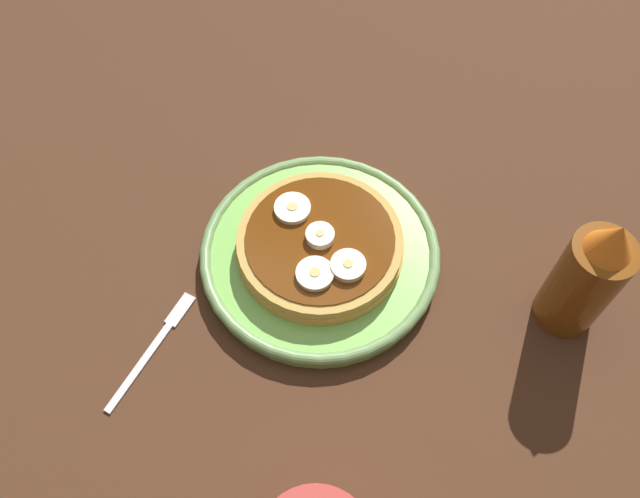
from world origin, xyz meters
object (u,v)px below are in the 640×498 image
at_px(banana_slice_0, 323,236).
at_px(banana_slice_2, 292,209).
at_px(banana_slice_1, 348,266).
at_px(syrup_bottle, 586,279).
at_px(plate, 320,253).
at_px(pancake_stack, 322,244).
at_px(banana_slice_3, 315,274).
at_px(fork, 156,343).

xyz_separation_m(banana_slice_0, banana_slice_2, (-0.02, -0.04, -0.00)).
relative_size(banana_slice_1, banana_slice_2, 0.93).
height_order(banana_slice_0, syrup_bottle, syrup_bottle).
xyz_separation_m(plate, banana_slice_2, (-0.02, -0.04, 0.03)).
relative_size(pancake_stack, banana_slice_1, 5.01).
distance_m(banana_slice_2, banana_slice_3, 0.08).
distance_m(banana_slice_1, banana_slice_3, 0.03).
bearing_deg(banana_slice_2, syrup_bottle, 93.25).
bearing_deg(syrup_bottle, banana_slice_2, -86.75).
bearing_deg(banana_slice_0, banana_slice_1, 58.48).
height_order(plate, banana_slice_1, banana_slice_1).
relative_size(banana_slice_0, banana_slice_3, 0.78).
xyz_separation_m(banana_slice_1, banana_slice_3, (0.02, -0.02, -0.00)).
relative_size(banana_slice_2, syrup_bottle, 0.24).
xyz_separation_m(plate, syrup_bottle, (-0.03, 0.24, 0.06)).
bearing_deg(fork, banana_slice_2, 157.17).
bearing_deg(banana_slice_2, banana_slice_3, 39.50).
distance_m(banana_slice_1, fork, 0.19).
height_order(banana_slice_3, syrup_bottle, syrup_bottle).
height_order(banana_slice_3, fork, banana_slice_3).
bearing_deg(fork, pancake_stack, 143.38).
relative_size(pancake_stack, fork, 1.28).
bearing_deg(banana_slice_3, banana_slice_2, -140.50).
xyz_separation_m(pancake_stack, syrup_bottle, (-0.03, 0.23, 0.04)).
relative_size(plate, pancake_stack, 1.42).
relative_size(banana_slice_0, banana_slice_1, 0.83).
bearing_deg(banana_slice_2, banana_slice_0, 64.73).
bearing_deg(banana_slice_1, banana_slice_0, -121.52).
bearing_deg(pancake_stack, banana_slice_2, -115.37).
xyz_separation_m(banana_slice_1, syrup_bottle, (-0.05, 0.20, 0.02)).
bearing_deg(banana_slice_3, banana_slice_1, 127.55).
xyz_separation_m(plate, banana_slice_1, (0.02, 0.04, 0.03)).
bearing_deg(banana_slice_0, banana_slice_2, -115.27).
bearing_deg(plate, pancake_stack, 119.23).
bearing_deg(banana_slice_2, fork, -22.83).
distance_m(fork, syrup_bottle, 0.39).
bearing_deg(plate, banana_slice_0, 97.54).
distance_m(banana_slice_3, fork, 0.16).
distance_m(banana_slice_0, banana_slice_1, 0.04).
height_order(pancake_stack, fork, pancake_stack).
xyz_separation_m(plate, pancake_stack, (-0.00, 0.00, 0.02)).
relative_size(pancake_stack, banana_slice_3, 4.71).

